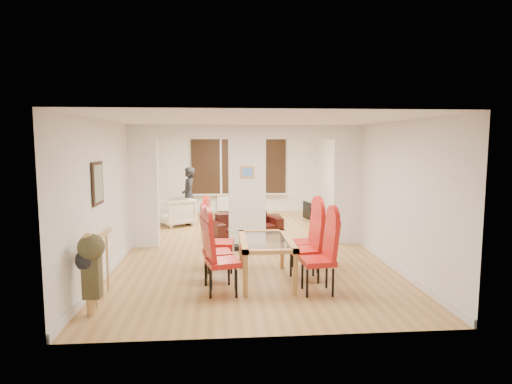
{
  "coord_description": "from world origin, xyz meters",
  "views": [
    {
      "loc": [
        -0.54,
        -9.18,
        2.23
      ],
      "look_at": [
        0.24,
        0.6,
        1.09
      ],
      "focal_mm": 30.0,
      "sensor_mm": 36.0,
      "label": 1
    }
  ],
  "objects": [
    {
      "name": "dining_chair_rb",
      "position": [
        0.78,
        -2.51,
        0.58
      ],
      "size": [
        0.52,
        0.52,
        1.15
      ],
      "primitive_type": null,
      "rotation": [
        0.0,
        0.0,
        0.15
      ],
      "color": "#B11712",
      "rests_on": "floor"
    },
    {
      "name": "bowl",
      "position": [
        0.54,
        2.21,
        0.28
      ],
      "size": [
        0.21,
        0.21,
        0.05
      ],
      "primitive_type": "imported",
      "color": "#311D10",
      "rests_on": "coffee_table"
    },
    {
      "name": "dining_chair_rc",
      "position": [
        0.9,
        -1.96,
        0.57
      ],
      "size": [
        0.53,
        0.53,
        1.14
      ],
      "primitive_type": null,
      "rotation": [
        0.0,
        0.0,
        0.19
      ],
      "color": "#B11712",
      "rests_on": "floor"
    },
    {
      "name": "shoes",
      "position": [
        -0.18,
        -0.46,
        0.05
      ],
      "size": [
        0.23,
        0.25,
        0.1
      ],
      "primitive_type": null,
      "color": "black",
      "rests_on": "floor"
    },
    {
      "name": "dining_chair_la",
      "position": [
        -0.53,
        -3.04,
        0.56
      ],
      "size": [
        0.55,
        0.55,
        1.13
      ],
      "primitive_type": null,
      "rotation": [
        0.0,
        0.0,
        0.25
      ],
      "color": "#B11712",
      "rests_on": "floor"
    },
    {
      "name": "dining_table",
      "position": [
        0.15,
        -2.51,
        0.35
      ],
      "size": [
        0.83,
        1.48,
        0.69
      ],
      "primitive_type": null,
      "color": "#A8793E",
      "rests_on": "floor"
    },
    {
      "name": "room_walls",
      "position": [
        0.0,
        0.0,
        1.3
      ],
      "size": [
        5.0,
        9.0,
        2.6
      ],
      "primitive_type": null,
      "color": "silver",
      "rests_on": "floor"
    },
    {
      "name": "person",
      "position": [
        -1.45,
        2.47,
        0.78
      ],
      "size": [
        0.64,
        0.48,
        1.57
      ],
      "primitive_type": "imported",
      "rotation": [
        0.0,
        0.0,
        -1.37
      ],
      "color": "black",
      "rests_on": "floor"
    },
    {
      "name": "radiator",
      "position": [
        0.0,
        4.4,
        0.3
      ],
      "size": [
        1.4,
        0.08,
        0.5
      ],
      "primitive_type": "cube",
      "color": "white",
      "rests_on": "floor"
    },
    {
      "name": "wall_poster",
      "position": [
        -2.47,
        -2.4,
        1.6
      ],
      "size": [
        0.04,
        0.52,
        0.67
      ],
      "primitive_type": "cube",
      "color": "gray",
      "rests_on": "room_walls"
    },
    {
      "name": "armchair",
      "position": [
        -1.78,
        2.33,
        0.37
      ],
      "size": [
        1.1,
        1.11,
        0.75
      ],
      "primitive_type": "imported",
      "rotation": [
        0.0,
        0.0,
        -1.05
      ],
      "color": "beige",
      "rests_on": "floor"
    },
    {
      "name": "coffee_table",
      "position": [
        0.5,
        2.29,
        0.13
      ],
      "size": [
        1.22,
        0.84,
        0.25
      ],
      "primitive_type": null,
      "rotation": [
        0.0,
        0.0,
        -0.29
      ],
      "color": "#311D10",
      "rests_on": "floor"
    },
    {
      "name": "dining_chair_ra",
      "position": [
        0.86,
        -3.11,
        0.57
      ],
      "size": [
        0.5,
        0.5,
        1.14
      ],
      "primitive_type": null,
      "rotation": [
        0.0,
        0.0,
        0.1
      ],
      "color": "#B11712",
      "rests_on": "floor"
    },
    {
      "name": "stair_newel",
      "position": [
        -2.25,
        -3.2,
        0.55
      ],
      "size": [
        0.4,
        1.2,
        1.1
      ],
      "primitive_type": null,
      "color": "tan",
      "rests_on": "floor"
    },
    {
      "name": "floor",
      "position": [
        0.0,
        0.0,
        0.0
      ],
      "size": [
        5.0,
        9.0,
        0.01
      ],
      "primitive_type": "cube",
      "color": "#AD7F45",
      "rests_on": "ground"
    },
    {
      "name": "pendant_light",
      "position": [
        0.3,
        3.3,
        2.15
      ],
      "size": [
        0.36,
        0.36,
        0.36
      ],
      "primitive_type": "sphere",
      "color": "orange",
      "rests_on": "room_walls"
    },
    {
      "name": "pillar_photo",
      "position": [
        0.0,
        -0.1,
        1.6
      ],
      "size": [
        0.3,
        0.03,
        0.25
      ],
      "primitive_type": "cube",
      "color": "#4C8CD8",
      "rests_on": "divider_wall"
    },
    {
      "name": "television",
      "position": [
        1.9,
        2.89,
        0.25
      ],
      "size": [
        0.87,
        0.3,
        0.5
      ],
      "primitive_type": "imported",
      "rotation": [
        0.0,
        0.0,
        1.79
      ],
      "color": "black",
      "rests_on": "floor"
    },
    {
      "name": "bay_window_blinds",
      "position": [
        0.0,
        4.44,
        1.5
      ],
      "size": [
        3.0,
        0.08,
        1.8
      ],
      "primitive_type": "cube",
      "color": "black",
      "rests_on": "room_walls"
    },
    {
      "name": "dining_chair_lc",
      "position": [
        -0.59,
        -1.89,
        0.58
      ],
      "size": [
        0.51,
        0.51,
        1.16
      ],
      "primitive_type": null,
      "rotation": [
        0.0,
        0.0,
        -0.12
      ],
      "color": "#B11712",
      "rests_on": "floor"
    },
    {
      "name": "divider_wall",
      "position": [
        0.0,
        0.0,
        1.3
      ],
      "size": [
        5.0,
        0.18,
        2.6
      ],
      "primitive_type": "cube",
      "color": "white",
      "rests_on": "floor"
    },
    {
      "name": "bottle",
      "position": [
        0.39,
        2.2,
        0.39
      ],
      "size": [
        0.07,
        0.07,
        0.27
      ],
      "primitive_type": "cylinder",
      "color": "#143F19",
      "rests_on": "coffee_table"
    },
    {
      "name": "sofa",
      "position": [
        0.03,
        1.09,
        0.26
      ],
      "size": [
        1.91,
        1.37,
        0.52
      ],
      "primitive_type": "imported",
      "rotation": [
        0.0,
        0.0,
        0.43
      ],
      "color": "black",
      "rests_on": "floor"
    },
    {
      "name": "dining_chair_lb",
      "position": [
        -0.63,
        -2.49,
        0.55
      ],
      "size": [
        0.51,
        0.51,
        1.11
      ],
      "primitive_type": null,
      "rotation": [
        0.0,
        0.0,
        0.16
      ],
      "color": "#B11712",
      "rests_on": "floor"
    }
  ]
}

